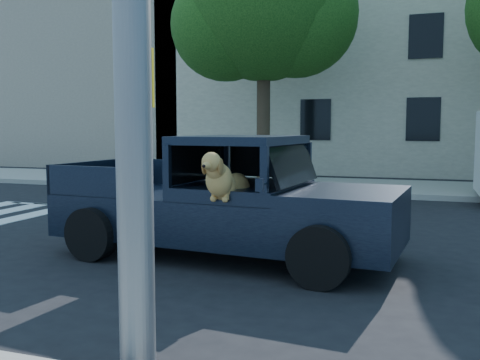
{
  "coord_description": "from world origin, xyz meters",
  "views": [
    {
      "loc": [
        0.95,
        -7.43,
        1.89
      ],
      "look_at": [
        -1.37,
        -0.59,
        1.18
      ],
      "focal_mm": 40.0,
      "sensor_mm": 36.0,
      "label": 1
    }
  ],
  "objects": [
    {
      "name": "building_main",
      "position": [
        3.0,
        16.5,
        4.5
      ],
      "size": [
        26.0,
        6.0,
        9.0
      ],
      "primitive_type": "cube",
      "color": "beige",
      "rests_on": "ground"
    },
    {
      "name": "street_tree_left",
      "position": [
        -3.97,
        9.62,
        5.71
      ],
      "size": [
        6.0,
        5.2,
        8.6
      ],
      "color": "#332619",
      "rests_on": "ground"
    },
    {
      "name": "pickup_truck",
      "position": [
        -1.8,
        -0.2,
        0.6
      ],
      "size": [
        5.12,
        2.76,
        1.78
      ],
      "rotation": [
        0.0,
        0.0,
        -0.09
      ],
      "color": "black",
      "rests_on": "ground"
    },
    {
      "name": "building_left",
      "position": [
        -15.0,
        16.5,
        4.0
      ],
      "size": [
        12.0,
        6.0,
        8.0
      ],
      "primitive_type": "cube",
      "color": "tan",
      "rests_on": "ground"
    },
    {
      "name": "lane_stripes",
      "position": [
        2.0,
        3.4,
        0.01
      ],
      "size": [
        21.6,
        0.14,
        0.01
      ],
      "primitive_type": null,
      "color": "silver",
      "rests_on": "ground"
    },
    {
      "name": "ground",
      "position": [
        0.0,
        0.0,
        0.0
      ],
      "size": [
        120.0,
        120.0,
        0.0
      ],
      "primitive_type": "plane",
      "color": "black",
      "rests_on": "ground"
    },
    {
      "name": "far_sidewalk",
      "position": [
        0.0,
        9.2,
        0.07
      ],
      "size": [
        60.0,
        4.0,
        0.15
      ],
      "primitive_type": "cube",
      "color": "gray",
      "rests_on": "ground"
    }
  ]
}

